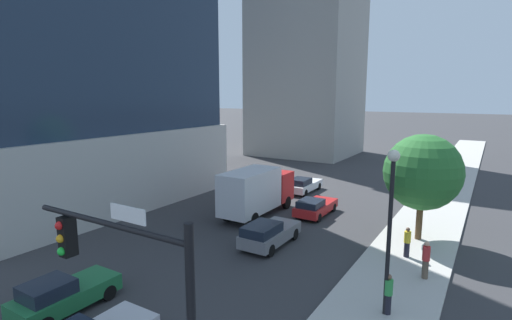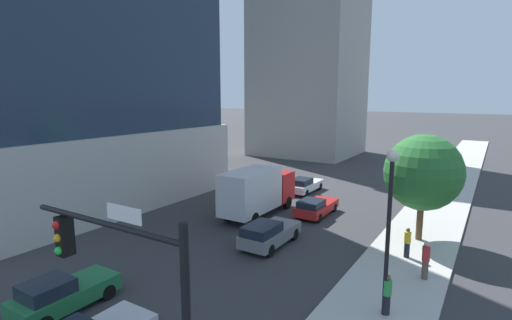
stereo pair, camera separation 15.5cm
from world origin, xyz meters
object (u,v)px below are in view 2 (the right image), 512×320
traffic_light_pole (126,284)px  car_green (62,294)px  car_gray (268,233)px  pedestrian_red_shirt (426,260)px  street_tree (423,173)px  construction_building (310,35)px  street_lamp (389,211)px  car_white (304,185)px  car_red (316,207)px  box_truck (257,190)px  pedestrian_green_shirt (387,294)px  pedestrian_yellow_shirt (407,242)px

traffic_light_pole → car_green: (-7.10, 2.54, -3.48)m
car_gray → pedestrian_red_shirt: size_ratio=2.41×
traffic_light_pole → street_tree: bearing=78.8°
construction_building → street_lamp: 44.33m
traffic_light_pole → car_white: 26.21m
construction_building → car_red: size_ratio=9.22×
construction_building → box_truck: bearing=-72.0°
street_tree → car_green: size_ratio=1.54×
street_tree → car_green: (-10.62, -15.33, -3.40)m
street_tree → car_gray: street_tree is taller
car_gray → pedestrian_green_shirt: pedestrian_green_shirt is taller
car_green → box_truck: (-0.00, 14.56, 1.15)m
car_white → pedestrian_yellow_shirt: bearing=-43.9°
traffic_light_pole → pedestrian_yellow_shirt: traffic_light_pole is taller
traffic_light_pole → car_red: 19.93m
car_white → box_truck: 7.96m
street_lamp → street_tree: 9.09m
pedestrian_yellow_shirt → car_green: bearing=-130.6°
street_lamp → street_tree: bearing=91.7°
street_lamp → street_tree: street_lamp is taller
car_gray → pedestrian_green_shirt: bearing=-27.1°
street_tree → car_red: size_ratio=1.48×
car_white → pedestrian_red_shirt: size_ratio=2.46×
car_gray → box_truck: 5.78m
pedestrian_red_shirt → pedestrian_yellow_shirt: (-1.19, 2.09, -0.11)m
car_white → pedestrian_green_shirt: 19.51m
car_green → pedestrian_yellow_shirt: pedestrian_yellow_shirt is taller
box_truck → car_white: bearing=90.0°
car_gray → pedestrian_green_shirt: (7.44, -3.81, 0.21)m
car_red → pedestrian_green_shirt: (7.44, -10.44, 0.32)m
construction_building → car_gray: (12.97, -33.51, -15.93)m
car_gray → pedestrian_yellow_shirt: pedestrian_yellow_shirt is taller
street_tree → car_green: street_tree is taller
car_red → car_white: size_ratio=0.95×
box_truck → pedestrian_yellow_shirt: (10.55, -2.26, -0.91)m
traffic_light_pole → car_white: (-7.10, 24.98, -3.53)m
traffic_light_pole → box_truck: bearing=112.5°
street_tree → pedestrian_yellow_shirt: 4.39m
street_tree → street_lamp: bearing=-88.3°
traffic_light_pole → car_green: bearing=160.3°
construction_building → car_green: size_ratio=9.56×
car_red → car_white: car_white is taller
car_green → pedestrian_yellow_shirt: bearing=49.4°
street_tree → pedestrian_yellow_shirt: size_ratio=3.88×
car_red → pedestrian_yellow_shirt: bearing=-32.3°
traffic_light_pole → pedestrian_yellow_shirt: (3.45, 14.85, -3.24)m
box_truck → pedestrian_yellow_shirt: 10.82m
car_red → street_tree: bearing=-11.2°
construction_building → box_truck: (9.44, -29.07, -14.82)m
car_white → pedestrian_red_shirt: pedestrian_red_shirt is taller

